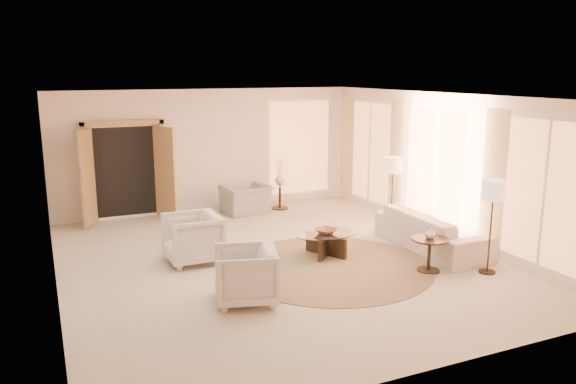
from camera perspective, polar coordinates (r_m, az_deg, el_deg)
name	(u,v)px	position (r m, az deg, el deg)	size (l,w,h in m)	color
room	(276,181)	(9.36, -1.24, 1.09)	(7.04, 8.04, 2.83)	beige
windows_right	(438,169)	(11.22, 15.02, 2.30)	(0.10, 6.40, 2.40)	#FA9A64
window_back_corner	(300,147)	(13.85, 1.19, 4.55)	(1.70, 0.10, 2.40)	#FA9A64
curtains_right	(408,164)	(11.90, 12.11, 2.76)	(0.06, 5.20, 2.60)	beige
french_doors	(126,172)	(12.58, -16.14, 1.97)	(1.95, 0.66, 2.16)	tan
area_rug	(330,266)	(9.47, 4.33, -7.55)	(3.39, 3.39, 0.01)	#4A3824
sofa	(432,231)	(10.58, 14.38, -3.83)	(2.39, 0.93, 0.70)	beige
armchair_left	(192,236)	(9.69, -9.69, -4.42)	(0.89, 0.84, 0.92)	beige
armchair_right	(245,273)	(7.97, -4.35, -8.16)	(0.85, 0.79, 0.87)	beige
accent_chair	(246,195)	(12.81, -4.32, -0.28)	(0.99, 0.65, 0.87)	#9C958E
coffee_table	(326,242)	(9.95, 3.87, -5.05)	(1.23, 1.23, 0.41)	black
end_table	(429,249)	(9.42, 14.17, -5.61)	(0.59, 0.59, 0.56)	black
side_table	(280,194)	(13.22, -0.83, -0.17)	(0.52, 0.52, 0.60)	#2F241B
floor_lamp_near	(393,168)	(11.47, 10.64, 2.39)	(0.37, 0.37, 1.51)	#2F241B
floor_lamp_far	(493,195)	(9.39, 20.13, -0.24)	(0.37, 0.37, 1.53)	#2F241B
bowl	(326,231)	(9.89, 3.89, -3.97)	(0.37, 0.37, 0.09)	brown
end_vase	(430,233)	(9.34, 14.25, -4.08)	(0.17, 0.17, 0.18)	silver
side_vase	(280,179)	(13.15, -0.84, 1.33)	(0.23, 0.23, 0.24)	silver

